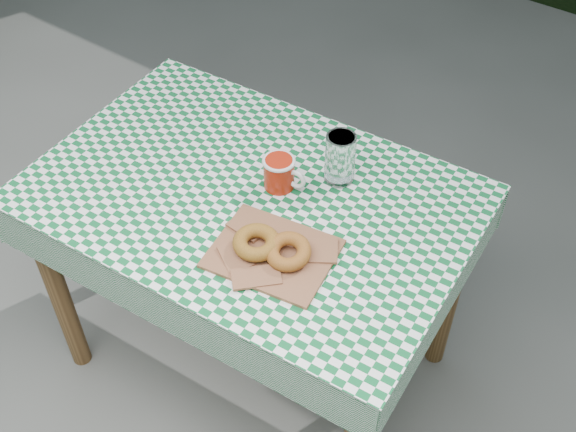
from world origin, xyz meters
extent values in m
plane|color=#54544F|center=(0.00, 0.00, 0.00)|extent=(60.00, 60.00, 0.00)
cube|color=brown|center=(0.17, 0.08, 0.38)|extent=(1.16, 0.82, 0.75)
cube|color=#0D592B|center=(0.17, 0.08, 0.75)|extent=(1.18, 0.84, 0.01)
cube|color=brown|center=(0.34, -0.05, 0.76)|extent=(0.32, 0.27, 0.02)
torus|color=#91601E|center=(0.31, -0.07, 0.79)|extent=(0.14, 0.14, 0.04)
torus|color=#9B4D20|center=(0.38, -0.05, 0.79)|extent=(0.12, 0.12, 0.03)
cylinder|color=white|center=(0.33, 0.26, 0.83)|extent=(0.09, 0.09, 0.14)
camera|label=1|loc=(1.02, -0.95, 2.04)|focal=44.79mm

